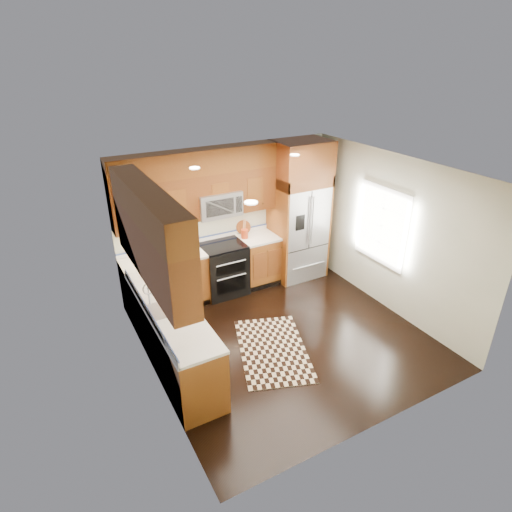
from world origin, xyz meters
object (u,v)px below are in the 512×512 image
range (224,269)px  knife_block (181,243)px  refrigerator (299,211)px  rug (273,349)px  utensil_crock (245,232)px

range → knife_block: knife_block is taller
refrigerator → knife_block: refrigerator is taller
range → rug: 1.93m
knife_block → range: bearing=-18.3°
utensil_crock → range: bearing=-169.1°
utensil_crock → rug: bearing=-105.8°
range → refrigerator: (1.55, -0.04, 0.83)m
range → utensil_crock: bearing=10.9°
refrigerator → knife_block: 2.25m
refrigerator → rug: refrigerator is taller
refrigerator → knife_block: (-2.22, 0.26, -0.26)m
knife_block → utensil_crock: utensil_crock is taller
rug → knife_block: 2.41m
range → utensil_crock: (0.48, 0.09, 0.59)m
rug → knife_block: knife_block is taller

